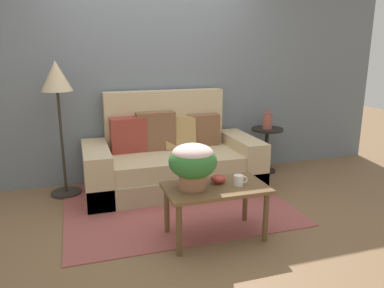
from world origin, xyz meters
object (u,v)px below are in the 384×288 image
Objects in this scene: snack_bowl at (218,179)px; potted_plant at (193,161)px; couch at (171,160)px; coffee_table at (215,194)px; floor_lamp at (57,89)px; table_vase at (267,121)px; side_table at (267,142)px; coffee_mug at (239,180)px.

potted_plant is at bearing -169.17° from snack_bowl.
couch reaches higher than snack_bowl.
coffee_table is 0.59× the size of floor_lamp.
snack_bowl is at bearing -131.63° from table_vase.
coffee_mug is at bearing -126.00° from side_table.
table_vase reaches higher than side_table.
table_vase reaches higher than snack_bowl.
couch is 8.04× the size of table_vase.
coffee_table is 0.23m from coffee_mug.
floor_lamp is 11.03× the size of snack_bowl.
couch is 1.39m from table_vase.
couch is 4.98× the size of potted_plant.
potted_plant reaches higher than snack_bowl.
floor_lamp is 2.18m from coffee_mug.
potted_plant is at bearing -96.49° from couch.
coffee_table is at bearing 167.85° from coffee_mug.
coffee_table is at bearing -131.36° from side_table.
couch is at bearing 94.62° from snack_bowl.
snack_bowl is at bearing 10.83° from potted_plant.
potted_plant is 2.06m from table_vase.
floor_lamp reaches higher than couch.
floor_lamp is (-1.20, 0.13, 0.86)m from couch.
potted_plant is at bearing -53.38° from floor_lamp.
floor_lamp is 2.58m from table_vase.
couch is 14.89× the size of snack_bowl.
side_table is at bearing 50.24° from table_vase.
couch reaches higher than side_table.
side_table is 1.88m from snack_bowl.
side_table is 0.40× the size of floor_lamp.
coffee_table is 0.36m from potted_plant.
side_table is at bearing 48.64° from coffee_table.
side_table is at bearing 6.62° from couch.
floor_lamp reaches higher than coffee_mug.
side_table is at bearing 54.00° from coffee_mug.
couch is 3.39× the size of side_table.
side_table is 0.29m from table_vase.
coffee_table is 2.16× the size of potted_plant.
table_vase is at bearing 48.37° from snack_bowl.
table_vase is (1.08, 1.50, 0.18)m from coffee_mug.
side_table is 4.40× the size of snack_bowl.
snack_bowl is at bearing 142.31° from coffee_mug.
floor_lamp is (-1.25, 1.44, 0.79)m from coffee_table.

